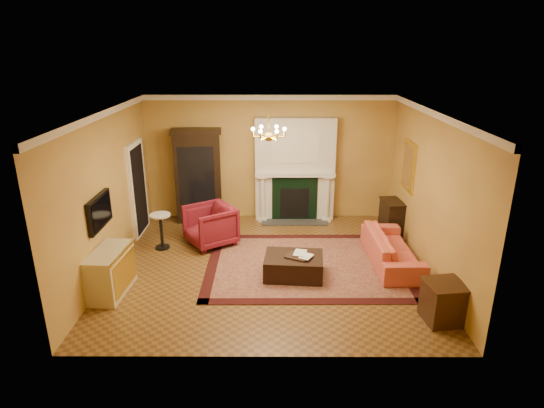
{
  "coord_description": "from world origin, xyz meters",
  "views": [
    {
      "loc": [
        0.08,
        -8.0,
        4.11
      ],
      "look_at": [
        0.06,
        0.3,
        1.18
      ],
      "focal_mm": 30.0,
      "sensor_mm": 36.0,
      "label": 1
    }
  ],
  "objects_px": {
    "coral_sofa": "(392,244)",
    "pedestal_table": "(161,229)",
    "china_cabinet": "(198,178)",
    "wingback_armchair": "(210,224)",
    "end_table": "(443,303)",
    "commode": "(110,272)",
    "console_table": "(391,217)",
    "leather_ottoman": "(294,266)"
  },
  "relations": [
    {
      "from": "china_cabinet",
      "to": "end_table",
      "type": "bearing_deg",
      "value": -50.58
    },
    {
      "from": "china_cabinet",
      "to": "pedestal_table",
      "type": "height_order",
      "value": "china_cabinet"
    },
    {
      "from": "pedestal_table",
      "to": "leather_ottoman",
      "type": "distance_m",
      "value": 3.01
    },
    {
      "from": "pedestal_table",
      "to": "console_table",
      "type": "height_order",
      "value": "pedestal_table"
    },
    {
      "from": "pedestal_table",
      "to": "end_table",
      "type": "bearing_deg",
      "value": -28.09
    },
    {
      "from": "leather_ottoman",
      "to": "console_table",
      "type": "bearing_deg",
      "value": 46.85
    },
    {
      "from": "end_table",
      "to": "leather_ottoman",
      "type": "distance_m",
      "value": 2.68
    },
    {
      "from": "wingback_armchair",
      "to": "leather_ottoman",
      "type": "height_order",
      "value": "wingback_armchair"
    },
    {
      "from": "leather_ottoman",
      "to": "china_cabinet",
      "type": "bearing_deg",
      "value": 131.6
    },
    {
      "from": "china_cabinet",
      "to": "coral_sofa",
      "type": "xyz_separation_m",
      "value": [
        4.14,
        -2.34,
        -0.67
      ]
    },
    {
      "from": "china_cabinet",
      "to": "commode",
      "type": "distance_m",
      "value": 3.71
    },
    {
      "from": "leather_ottoman",
      "to": "coral_sofa",
      "type": "bearing_deg",
      "value": 21.02
    },
    {
      "from": "end_table",
      "to": "pedestal_table",
      "type": "bearing_deg",
      "value": 151.91
    },
    {
      "from": "commode",
      "to": "coral_sofa",
      "type": "bearing_deg",
      "value": 16.68
    },
    {
      "from": "pedestal_table",
      "to": "wingback_armchair",
      "type": "bearing_deg",
      "value": 12.66
    },
    {
      "from": "pedestal_table",
      "to": "end_table",
      "type": "distance_m",
      "value": 5.66
    },
    {
      "from": "china_cabinet",
      "to": "wingback_armchair",
      "type": "relative_size",
      "value": 2.27
    },
    {
      "from": "china_cabinet",
      "to": "wingback_armchair",
      "type": "height_order",
      "value": "china_cabinet"
    },
    {
      "from": "wingback_armchair",
      "to": "coral_sofa",
      "type": "height_order",
      "value": "wingback_armchair"
    },
    {
      "from": "commode",
      "to": "console_table",
      "type": "relative_size",
      "value": 1.43
    },
    {
      "from": "commode",
      "to": "leather_ottoman",
      "type": "xyz_separation_m",
      "value": [
        3.19,
        0.59,
        -0.18
      ]
    },
    {
      "from": "commode",
      "to": "console_table",
      "type": "xyz_separation_m",
      "value": [
        5.51,
        2.69,
        -0.03
      ]
    },
    {
      "from": "wingback_armchair",
      "to": "coral_sofa",
      "type": "xyz_separation_m",
      "value": [
        3.69,
        -0.88,
        -0.07
      ]
    },
    {
      "from": "commode",
      "to": "end_table",
      "type": "xyz_separation_m",
      "value": [
        5.45,
        -0.85,
        -0.08
      ]
    },
    {
      "from": "pedestal_table",
      "to": "console_table",
      "type": "relative_size",
      "value": 1.04
    },
    {
      "from": "pedestal_table",
      "to": "coral_sofa",
      "type": "xyz_separation_m",
      "value": [
        4.7,
        -0.66,
        -0.04
      ]
    },
    {
      "from": "china_cabinet",
      "to": "console_table",
      "type": "distance_m",
      "value": 4.63
    },
    {
      "from": "china_cabinet",
      "to": "leather_ottoman",
      "type": "bearing_deg",
      "value": -59.32
    },
    {
      "from": "wingback_armchair",
      "to": "end_table",
      "type": "relative_size",
      "value": 1.51
    },
    {
      "from": "wingback_armchair",
      "to": "console_table",
      "type": "height_order",
      "value": "wingback_armchair"
    },
    {
      "from": "pedestal_table",
      "to": "china_cabinet",
      "type": "bearing_deg",
      "value": 71.86
    },
    {
      "from": "china_cabinet",
      "to": "pedestal_table",
      "type": "distance_m",
      "value": 1.88
    },
    {
      "from": "coral_sofa",
      "to": "commode",
      "type": "bearing_deg",
      "value": 101.65
    },
    {
      "from": "end_table",
      "to": "leather_ottoman",
      "type": "height_order",
      "value": "end_table"
    },
    {
      "from": "wingback_armchair",
      "to": "end_table",
      "type": "height_order",
      "value": "wingback_armchair"
    },
    {
      "from": "commode",
      "to": "console_table",
      "type": "bearing_deg",
      "value": 29.94
    },
    {
      "from": "end_table",
      "to": "console_table",
      "type": "relative_size",
      "value": 0.85
    },
    {
      "from": "coral_sofa",
      "to": "pedestal_table",
      "type": "bearing_deg",
      "value": 80.97
    },
    {
      "from": "wingback_armchair",
      "to": "end_table",
      "type": "bearing_deg",
      "value": 20.59
    },
    {
      "from": "pedestal_table",
      "to": "coral_sofa",
      "type": "height_order",
      "value": "coral_sofa"
    },
    {
      "from": "wingback_armchair",
      "to": "end_table",
      "type": "distance_m",
      "value": 4.93
    },
    {
      "from": "china_cabinet",
      "to": "pedestal_table",
      "type": "xyz_separation_m",
      "value": [
        -0.55,
        -1.69,
        -0.63
      ]
    }
  ]
}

